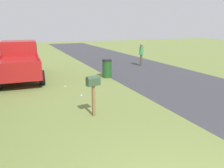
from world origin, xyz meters
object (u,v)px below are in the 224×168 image
(pickup_truck, at_px, (20,59))
(trash_bin, at_px, (107,68))
(pedestrian, at_px, (141,53))
(mailbox, at_px, (93,84))

(pickup_truck, relative_size, trash_bin, 4.95)
(pickup_truck, distance_m, pedestrian, 8.43)
(trash_bin, height_order, pedestrian, pedestrian)
(mailbox, height_order, pickup_truck, pickup_truck)
(trash_bin, xyz_separation_m, pedestrian, (2.57, -3.80, 0.44))
(pedestrian, bearing_deg, pickup_truck, 51.07)
(mailbox, relative_size, pedestrian, 0.82)
(trash_bin, bearing_deg, mailbox, 153.56)
(pickup_truck, height_order, pedestrian, pickup_truck)
(mailbox, bearing_deg, pedestrian, -51.14)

